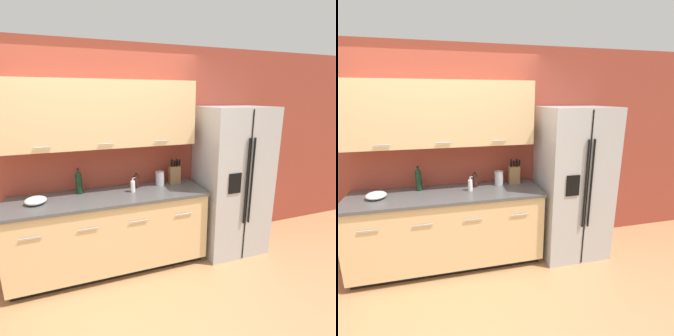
% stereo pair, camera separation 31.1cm
% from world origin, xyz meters
% --- Properties ---
extents(ground_plane, '(14.00, 14.00, 0.00)m').
position_xyz_m(ground_plane, '(0.00, 0.00, 0.00)').
color(ground_plane, '#B27F51').
extents(wall_back, '(10.00, 0.39, 2.60)m').
position_xyz_m(wall_back, '(0.02, 1.16, 1.44)').
color(wall_back, '#993D2D').
rests_on(wall_back, ground_plane).
extents(counter_unit, '(2.20, 0.64, 0.93)m').
position_xyz_m(counter_unit, '(0.07, 0.87, 0.47)').
color(counter_unit, black).
rests_on(counter_unit, ground_plane).
extents(refrigerator, '(0.82, 0.73, 1.89)m').
position_xyz_m(refrigerator, '(1.64, 0.82, 0.94)').
color(refrigerator, '#B2B2B5').
rests_on(refrigerator, ground_plane).
extents(knife_block, '(0.15, 0.10, 0.32)m').
position_xyz_m(knife_block, '(0.92, 1.01, 1.05)').
color(knife_block, olive).
rests_on(knife_block, counter_unit).
extents(wine_bottle, '(0.07, 0.07, 0.30)m').
position_xyz_m(wine_bottle, '(-0.24, 1.03, 1.07)').
color(wine_bottle, black).
rests_on(wine_bottle, counter_unit).
extents(soap_dispenser, '(0.06, 0.05, 0.17)m').
position_xyz_m(soap_dispenser, '(0.35, 0.87, 1.00)').
color(soap_dispenser, white).
rests_on(soap_dispenser, counter_unit).
extents(oil_bottle, '(0.06, 0.06, 0.19)m').
position_xyz_m(oil_bottle, '(0.42, 1.00, 1.02)').
color(oil_bottle, '#3D1914').
rests_on(oil_bottle, counter_unit).
extents(steel_canister, '(0.11, 0.11, 0.19)m').
position_xyz_m(steel_canister, '(0.72, 1.01, 1.02)').
color(steel_canister, '#B7B7BA').
rests_on(steel_canister, counter_unit).
extents(mixing_bowl, '(0.21, 0.21, 0.07)m').
position_xyz_m(mixing_bowl, '(-0.67, 0.86, 0.97)').
color(mixing_bowl, white).
rests_on(mixing_bowl, counter_unit).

